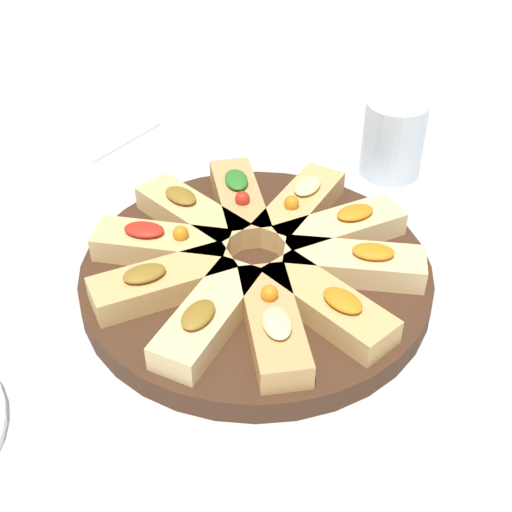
# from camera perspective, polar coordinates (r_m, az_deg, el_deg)

# --- Properties ---
(ground_plane) EXTENTS (3.00, 3.00, 0.00)m
(ground_plane) POSITION_cam_1_polar(r_m,az_deg,el_deg) (0.72, -0.00, -2.29)
(ground_plane) COLOR silver
(serving_board) EXTENTS (0.35, 0.35, 0.02)m
(serving_board) POSITION_cam_1_polar(r_m,az_deg,el_deg) (0.72, -0.00, -1.56)
(serving_board) COLOR #422819
(serving_board) RESTS_ON ground_plane
(focaccia_slice_0) EXTENTS (0.11, 0.14, 0.03)m
(focaccia_slice_0) POSITION_cam_1_polar(r_m,az_deg,el_deg) (0.68, -7.50, -2.09)
(focaccia_slice_0) COLOR tan
(focaccia_slice_0) RESTS_ON serving_board
(focaccia_slice_1) EXTENTS (0.06, 0.14, 0.03)m
(focaccia_slice_1) POSITION_cam_1_polar(r_m,az_deg,el_deg) (0.64, -3.86, -4.87)
(focaccia_slice_1) COLOR #E5C689
(focaccia_slice_1) RESTS_ON serving_board
(focaccia_slice_2) EXTENTS (0.13, 0.13, 0.04)m
(focaccia_slice_2) POSITION_cam_1_polar(r_m,az_deg,el_deg) (0.63, 1.39, -5.38)
(focaccia_slice_2) COLOR tan
(focaccia_slice_2) RESTS_ON serving_board
(focaccia_slice_3) EXTENTS (0.14, 0.08, 0.03)m
(focaccia_slice_3) POSITION_cam_1_polar(r_m,az_deg,el_deg) (0.65, 5.79, -3.91)
(focaccia_slice_3) COLOR tan
(focaccia_slice_3) RESTS_ON serving_board
(focaccia_slice_4) EXTENTS (0.14, 0.10, 0.03)m
(focaccia_slice_4) POSITION_cam_1_polar(r_m,az_deg,el_deg) (0.70, 7.92, -0.59)
(focaccia_slice_4) COLOR #E5C689
(focaccia_slice_4) RESTS_ON serving_board
(focaccia_slice_5) EXTENTS (0.11, 0.14, 0.03)m
(focaccia_slice_5) POSITION_cam_1_polar(r_m,az_deg,el_deg) (0.74, 6.77, 2.13)
(focaccia_slice_5) COLOR #E5C689
(focaccia_slice_5) RESTS_ON serving_board
(focaccia_slice_6) EXTENTS (0.06, 0.14, 0.04)m
(focaccia_slice_6) POSITION_cam_1_polar(r_m,az_deg,el_deg) (0.77, 3.54, 4.03)
(focaccia_slice_6) COLOR tan
(focaccia_slice_6) RESTS_ON serving_board
(focaccia_slice_7) EXTENTS (0.13, 0.13, 0.04)m
(focaccia_slice_7) POSITION_cam_1_polar(r_m,az_deg,el_deg) (0.78, -1.36, 4.48)
(focaccia_slice_7) COLOR tan
(focaccia_slice_7) RESTS_ON serving_board
(focaccia_slice_8) EXTENTS (0.14, 0.07, 0.03)m
(focaccia_slice_8) POSITION_cam_1_polar(r_m,az_deg,el_deg) (0.76, -5.18, 3.33)
(focaccia_slice_8) COLOR #DBB775
(focaccia_slice_8) RESTS_ON serving_board
(focaccia_slice_9) EXTENTS (0.14, 0.10, 0.04)m
(focaccia_slice_9) POSITION_cam_1_polar(r_m,az_deg,el_deg) (0.72, -7.57, 0.95)
(focaccia_slice_9) COLOR #DBB775
(focaccia_slice_9) RESTS_ON serving_board
(water_glass) EXTENTS (0.08, 0.08, 0.09)m
(water_glass) POSITION_cam_1_polar(r_m,az_deg,el_deg) (0.89, 10.93, 9.26)
(water_glass) COLOR silver
(water_glass) RESTS_ON ground_plane
(napkin_stack) EXTENTS (0.15, 0.13, 0.01)m
(napkin_stack) POSITION_cam_1_polar(r_m,az_deg,el_deg) (1.01, -13.21, 10.14)
(napkin_stack) COLOR white
(napkin_stack) RESTS_ON ground_plane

